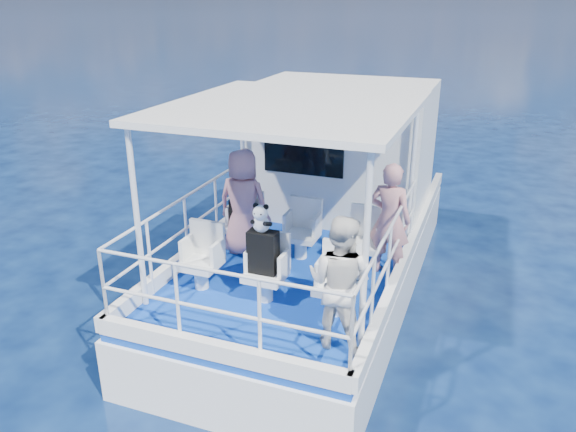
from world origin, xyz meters
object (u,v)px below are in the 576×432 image
object	(u,v)px
panda	(261,218)
backpack_center	(263,252)
passenger_stbd_aft	(340,282)
passenger_port_fwd	(243,203)

from	to	relation	value
panda	backpack_center	bearing A→B (deg)	22.58
backpack_center	panda	xyz separation A→B (m)	(-0.02, -0.01, 0.44)
panda	passenger_stbd_aft	bearing A→B (deg)	-27.30
passenger_stbd_aft	panda	distance (m)	1.33
passenger_port_fwd	passenger_stbd_aft	distance (m)	2.59
passenger_port_fwd	backpack_center	xyz separation A→B (m)	(0.79, -1.15, -0.13)
passenger_stbd_aft	backpack_center	distance (m)	1.27
passenger_port_fwd	passenger_stbd_aft	world-z (taller)	passenger_port_fwd
passenger_stbd_aft	panda	bearing A→B (deg)	-19.53
panda	passenger_port_fwd	bearing A→B (deg)	123.94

